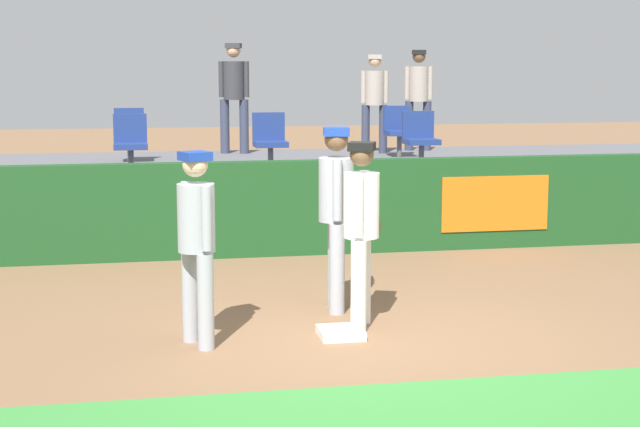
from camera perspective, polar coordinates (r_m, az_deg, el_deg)
The scene contains 15 objects.
ground_plane at distance 9.12m, azimuth 2.72°, elevation -7.24°, with size 60.00×60.00×0.00m, color brown.
first_base at distance 9.17m, azimuth 1.20°, elevation -6.88°, with size 0.40×0.40×0.08m, color white.
player_fielder_home at distance 9.31m, azimuth 2.43°, elevation -0.46°, with size 0.47×0.50×1.77m.
player_runner_visitor at distance 9.95m, azimuth 0.94°, elevation 0.48°, with size 0.40×0.52×1.86m.
player_coach_visitor at distance 8.76m, azimuth -7.13°, elevation -1.20°, with size 0.43×0.46×1.74m.
field_wall at distance 12.92m, azimuth -1.48°, elevation 0.33°, with size 18.00×0.26×1.24m.
bleacher_platform at distance 15.45m, azimuth -3.10°, elevation 1.16°, with size 18.00×4.80×0.95m, color #59595E.
seat_front_center at distance 14.23m, azimuth -2.91°, elevation 4.33°, with size 0.47×0.44×0.84m.
seat_back_right at distance 16.48m, azimuth 4.54°, elevation 4.91°, with size 0.44×0.44×0.84m.
seat_front_right at distance 14.71m, azimuth 5.79°, elevation 4.44°, with size 0.48×0.44×0.84m.
seat_front_left at distance 14.09m, azimuth -10.86°, elevation 4.14°, with size 0.46×0.44×0.84m.
seat_back_left at distance 15.89m, azimuth -10.92°, elevation 4.64°, with size 0.47×0.44×0.84m.
spectator_hooded at distance 17.69m, azimuth 5.69°, elevation 6.95°, with size 0.49×0.40×1.77m.
spectator_capped at distance 17.08m, azimuth -4.98°, elevation 7.11°, with size 0.51×0.44×1.87m.
spectator_casual at distance 17.06m, azimuth 3.16°, elevation 6.75°, with size 0.46×0.38×1.68m.
Camera 1 is at (-2.08, -8.51, 2.51)m, focal length 55.56 mm.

